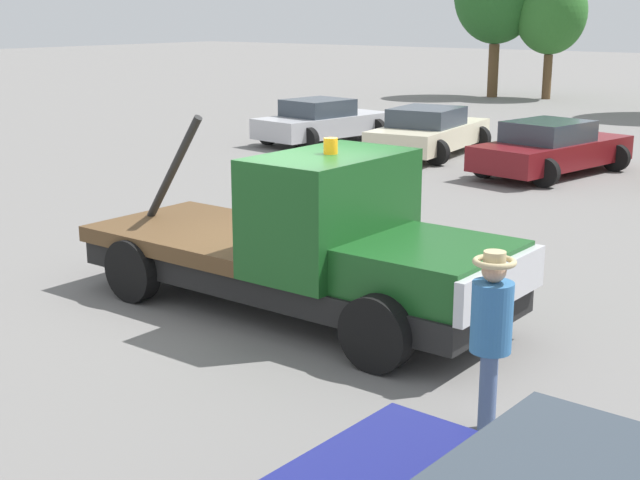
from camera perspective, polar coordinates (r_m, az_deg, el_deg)
name	(u,v)px	position (r m, az deg, el deg)	size (l,w,h in m)	color
ground_plane	(291,309)	(12.08, -1.88, -4.47)	(160.00, 160.00, 0.00)	slate
tow_truck	(313,247)	(11.58, -0.46, -0.45)	(6.18, 2.35, 2.51)	black
person_near_truck	(491,329)	(8.41, 10.90, -5.60)	(0.40, 0.40, 1.81)	#475B84
parked_car_silver	(322,122)	(27.40, 0.11, 7.58)	(2.77, 4.54, 1.34)	#B7B7BC
parked_car_cream	(429,132)	(25.23, 6.98, 6.89)	(2.88, 4.87, 1.34)	beige
parked_car_maroon	(551,149)	(22.66, 14.58, 5.69)	(2.88, 4.85, 1.34)	maroon
tree_left	(551,13)	(42.62, 14.57, 13.90)	(3.22, 3.22, 5.74)	brown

